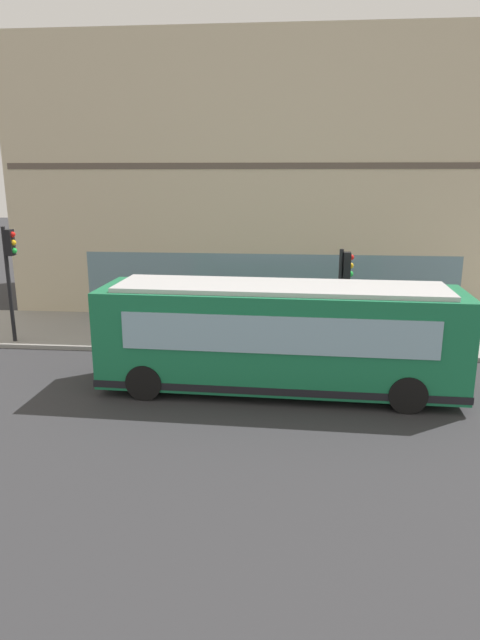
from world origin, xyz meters
name	(u,v)px	position (x,y,z in m)	size (l,w,h in m)	color
ground	(258,384)	(0.00, 0.00, 0.00)	(120.00, 120.00, 0.00)	#2D2D30
sidewalk_curb	(266,334)	(5.02, 0.00, 0.07)	(4.85, 40.00, 0.15)	gray
building_corner	(274,180)	(12.19, 0.00, 5.73)	(9.55, 22.19, 11.46)	beige
city_bus_nearside	(279,338)	(-0.38, -0.59, 1.55)	(2.87, 10.12, 3.07)	#197247
traffic_light_near_corner	(344,280)	(3.29, -2.69, 2.55)	(0.32, 0.49, 3.44)	black
traffic_light_down_block	(10,263)	(3.05, 8.89, 3.01)	(0.32, 0.49, 4.10)	black
fire_hydrant	(439,326)	(5.21, -6.47, 0.51)	(0.35, 0.35, 0.74)	gold
pedestrian_by_light_pole	(152,306)	(4.97, 4.37, 1.08)	(0.32, 0.32, 1.62)	black
pedestrian_walking_along_curb	(396,318)	(3.57, -4.54, 1.18)	(0.32, 0.32, 1.77)	silver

